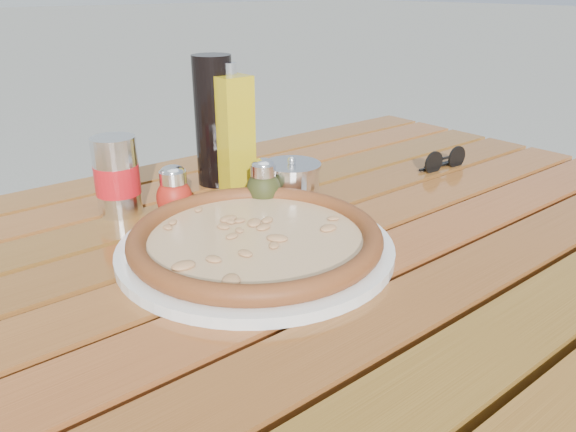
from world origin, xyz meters
TOP-DOWN VIEW (x-y plane):
  - table at (0.00, -0.00)m, footprint 1.40×0.90m
  - plate at (-0.07, 0.01)m, footprint 0.45×0.45m
  - pizza at (-0.07, 0.01)m, footprint 0.43×0.43m
  - pepper_shaker at (-0.09, 0.18)m, footprint 0.06×0.06m
  - oregano_shaker at (0.04, 0.13)m, footprint 0.06×0.06m
  - dark_bottle at (0.05, 0.28)m, footprint 0.07×0.07m
  - soda_can at (-0.15, 0.25)m, footprint 0.08×0.08m
  - olive_oil_cruet at (0.06, 0.24)m, footprint 0.06×0.06m
  - parmesan_tin at (0.10, 0.13)m, footprint 0.11×0.11m
  - sunglasses at (0.42, 0.07)m, footprint 0.11×0.03m

SIDE VIEW (x-z plane):
  - table at x=0.00m, z-range 0.30..1.05m
  - plate at x=-0.07m, z-range 0.75..0.76m
  - sunglasses at x=0.42m, z-range 0.74..0.79m
  - pizza at x=-0.07m, z-range 0.76..0.79m
  - parmesan_tin at x=0.10m, z-range 0.74..0.82m
  - pepper_shaker at x=-0.09m, z-range 0.75..0.83m
  - oregano_shaker at x=0.04m, z-range 0.75..0.83m
  - soda_can at x=-0.15m, z-range 0.75..0.87m
  - olive_oil_cruet at x=0.06m, z-range 0.74..0.95m
  - dark_bottle at x=0.05m, z-range 0.75..0.97m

